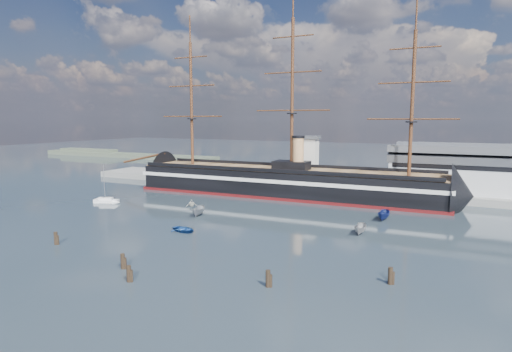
% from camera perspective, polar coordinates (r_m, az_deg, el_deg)
% --- Properties ---
extents(ground, '(600.00, 600.00, 0.00)m').
position_cam_1_polar(ground, '(106.88, -0.03, -4.39)').
color(ground, '#212C34').
rests_on(ground, ground).
extents(quay, '(180.00, 18.00, 2.00)m').
position_cam_1_polar(quay, '(136.62, 10.42, -1.86)').
color(quay, slate).
rests_on(quay, ground).
extents(warehouse, '(63.00, 21.00, 11.60)m').
position_cam_1_polar(warehouse, '(135.23, 30.98, 0.49)').
color(warehouse, '#B7BABC').
rests_on(warehouse, ground).
extents(quay_tower, '(5.00, 5.00, 15.00)m').
position_cam_1_polar(quay_tower, '(134.55, 7.31, 2.25)').
color(quay_tower, silver).
rests_on(quay_tower, ground).
extents(shoreline, '(120.00, 10.00, 4.00)m').
position_cam_1_polar(shoreline, '(265.31, -18.38, 2.77)').
color(shoreline, '#3F4C38').
rests_on(shoreline, ground).
extents(warship, '(113.04, 18.11, 53.94)m').
position_cam_1_polar(warship, '(124.96, 3.12, -0.75)').
color(warship, black).
rests_on(warship, ground).
extents(sailboat, '(6.61, 4.37, 10.25)m').
position_cam_1_polar(sailboat, '(121.04, -19.34, -3.08)').
color(sailboat, white).
rests_on(sailboat, ground).
extents(motorboat_a, '(7.24, 4.09, 2.73)m').
position_cam_1_polar(motorboat_a, '(100.02, -7.66, -5.30)').
color(motorboat_a, gray).
rests_on(motorboat_a, ground).
extents(motorboat_b, '(1.83, 3.47, 1.54)m').
position_cam_1_polar(motorboat_b, '(86.68, -9.56, -7.36)').
color(motorboat_b, navy).
rests_on(motorboat_b, ground).
extents(motorboat_c, '(6.08, 2.30, 2.42)m').
position_cam_1_polar(motorboat_c, '(86.31, 13.74, -7.55)').
color(motorboat_c, '#949494').
rests_on(motorboat_c, ground).
extents(motorboat_d, '(5.30, 5.37, 1.93)m').
position_cam_1_polar(motorboat_d, '(111.00, -8.58, -4.02)').
color(motorboat_d, white).
rests_on(motorboat_d, ground).
extents(motorboat_f, '(6.83, 2.72, 2.70)m').
position_cam_1_polar(motorboat_f, '(98.97, 16.66, -5.69)').
color(motorboat_f, navy).
rests_on(motorboat_f, ground).
extents(piling_near_left, '(0.64, 0.64, 3.02)m').
position_cam_1_polar(piling_near_left, '(85.12, -25.09, -8.28)').
color(piling_near_left, black).
rests_on(piling_near_left, ground).
extents(piling_near_mid, '(0.64, 0.64, 3.03)m').
position_cam_1_polar(piling_near_mid, '(63.14, -16.56, -13.37)').
color(piling_near_mid, black).
rests_on(piling_near_mid, ground).
extents(piling_near_right, '(0.64, 0.64, 3.05)m').
position_cam_1_polar(piling_near_right, '(59.01, 1.60, -14.57)').
color(piling_near_right, black).
rests_on(piling_near_right, ground).
extents(piling_far_right, '(0.64, 0.64, 3.09)m').
position_cam_1_polar(piling_far_right, '(62.57, 17.42, -13.60)').
color(piling_far_right, black).
rests_on(piling_far_right, ground).
extents(piling_extra, '(0.64, 0.64, 3.04)m').
position_cam_1_polar(piling_extra, '(68.48, -17.30, -11.72)').
color(piling_extra, black).
rests_on(piling_extra, ground).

